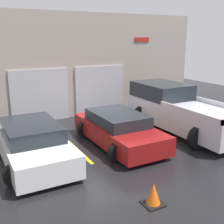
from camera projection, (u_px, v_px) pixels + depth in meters
name	position (u px, v px, depth m)	size (l,w,h in m)	color
ground_plane	(103.00, 134.00, 11.40)	(28.00, 28.00, 0.00)	black
shophouse_building	(72.00, 66.00, 13.57)	(13.84, 0.68, 4.96)	#9E9389
pickup_truck	(179.00, 110.00, 11.79)	(2.58, 5.56, 1.82)	silver
sedan_white	(33.00, 143.00, 8.78)	(2.19, 4.21, 1.24)	white
sedan_side	(118.00, 129.00, 10.20)	(2.17, 4.21, 1.17)	maroon
parking_stripe_left	(79.00, 152.00, 9.61)	(0.12, 2.20, 0.01)	gold
parking_stripe_centre	(153.00, 137.00, 11.03)	(0.12, 2.20, 0.01)	gold
parking_stripe_right	(209.00, 126.00, 12.45)	(0.12, 2.20, 0.01)	gold
traffic_cone	(153.00, 195.00, 6.53)	(0.47, 0.47, 0.55)	black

